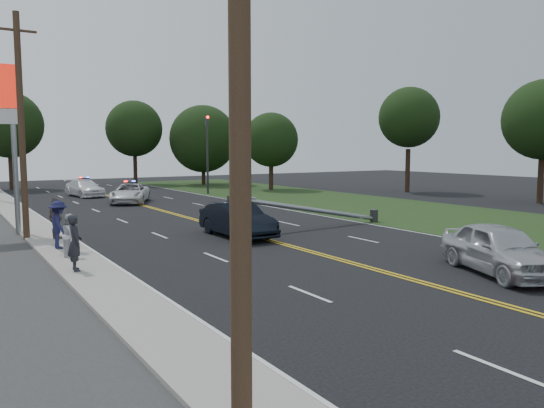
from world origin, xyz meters
TOP-DOWN VIEW (x-y plane):
  - ground at (0.00, 0.00)m, footprint 120.00×120.00m
  - sidewalk at (-8.40, 10.00)m, footprint 1.80×70.00m
  - grass_verge at (13.50, 10.00)m, footprint 12.00×80.00m
  - centerline_yellow at (0.00, 10.00)m, footprint 0.36×80.00m
  - traffic_signal at (8.30, 30.00)m, footprint 0.28×0.41m
  - fallen_streetlight at (4.19, 8.00)m, footprint 9.36×0.44m
  - utility_pole_near at (-9.20, -8.00)m, footprint 1.60×0.28m
  - utility_pole_mid at (-9.20, 12.00)m, footprint 1.60×0.28m
  - tree_6 at (-6.23, 45.13)m, footprint 6.61×6.61m
  - tree_7 at (6.60, 45.56)m, footprint 6.30×6.30m
  - tree_8 at (13.09, 41.26)m, footprint 7.57×7.57m
  - tree_9 at (15.68, 30.91)m, footprint 5.38×5.38m
  - tree_12 at (25.83, 9.00)m, footprint 5.94×5.94m
  - tree_13 at (24.96, 21.53)m, footprint 5.61×5.61m
  - crashed_sedan at (-0.73, 7.74)m, footprint 1.73×4.88m
  - waiting_sedan at (3.02, -3.35)m, footprint 3.61×5.26m
  - emergency_a at (-0.22, 25.67)m, footprint 4.53×5.78m
  - emergency_b at (-1.88, 33.03)m, footprint 2.79×5.24m
  - bystander_a at (-8.76, 4.04)m, footprint 0.46×0.69m
  - bystander_b at (-8.38, 6.58)m, footprint 0.89×0.96m
  - bystander_c at (-8.46, 8.42)m, footprint 0.77×1.27m
  - bystander_d at (-8.14, 10.87)m, footprint 0.69×1.15m

SIDE VIEW (x-z plane):
  - ground at x=0.00m, z-range 0.00..0.00m
  - grass_verge at x=13.50m, z-range 0.00..0.01m
  - centerline_yellow at x=0.00m, z-range 0.01..0.01m
  - sidewalk at x=-8.40m, z-range 0.00..0.12m
  - emergency_b at x=-1.88m, z-range 0.00..1.45m
  - emergency_a at x=-0.22m, z-range 0.00..1.46m
  - crashed_sedan at x=-0.73m, z-range 0.00..1.60m
  - waiting_sedan at x=3.02m, z-range 0.00..1.66m
  - bystander_b at x=-8.38m, z-range 0.12..1.71m
  - fallen_streetlight at x=4.19m, z-range -0.04..1.88m
  - bystander_d at x=-8.14m, z-range 0.12..1.95m
  - bystander_a at x=-8.76m, z-range 0.12..1.98m
  - bystander_c at x=-8.46m, z-range 0.12..2.05m
  - traffic_signal at x=8.30m, z-range 0.68..7.73m
  - tree_9 at x=15.68m, z-range 1.12..8.78m
  - utility_pole_near at x=-9.20m, z-range 0.08..10.08m
  - utility_pole_mid at x=-9.20m, z-range 0.08..10.08m
  - tree_8 at x=13.09m, z-range 0.69..9.66m
  - tree_12 at x=25.83m, z-range 1.62..10.83m
  - tree_7 at x=6.60m, z-range 1.58..11.07m
  - tree_6 at x=-6.23m, z-range 1.56..11.33m
  - tree_13 at x=24.96m, z-range 2.07..11.86m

